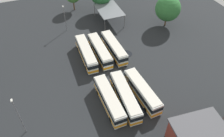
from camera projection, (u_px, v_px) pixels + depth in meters
ground_plane at (112, 76)px, 53.32m from camera, size 96.07×96.07×0.00m
bus_row0_slot0 at (142, 91)px, 47.52m from camera, size 11.77×3.24×3.42m
bus_row0_slot1 at (125, 96)px, 46.50m from camera, size 12.50×3.20×3.42m
bus_row0_slot2 at (109, 100)px, 45.85m from camera, size 11.89×2.70×3.42m
bus_row1_slot0 at (114, 48)px, 58.30m from camera, size 11.97×2.82×3.42m
bus_row1_slot1 at (100, 51)px, 57.41m from camera, size 12.01×2.67×3.42m
bus_row1_slot2 at (86, 53)px, 56.67m from camera, size 12.52×2.80×3.42m
maintenance_shelter at (109, 10)px, 68.31m from camera, size 10.32×6.81×4.12m
lamp_post_by_building at (65, 17)px, 64.39m from camera, size 0.56×0.28×7.77m
lamp_post_far_corner at (19, 116)px, 39.17m from camera, size 0.56×0.28×9.30m
tree_north_edge at (168, 8)px, 65.50m from camera, size 7.32×7.32×9.25m
puddle_between_rows at (122, 53)px, 59.42m from camera, size 2.35×2.35×0.01m
puddle_near_shelter at (126, 54)px, 59.28m from camera, size 3.09×3.09×0.01m
puddle_front_lane at (140, 110)px, 46.21m from camera, size 3.87×3.87×0.01m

